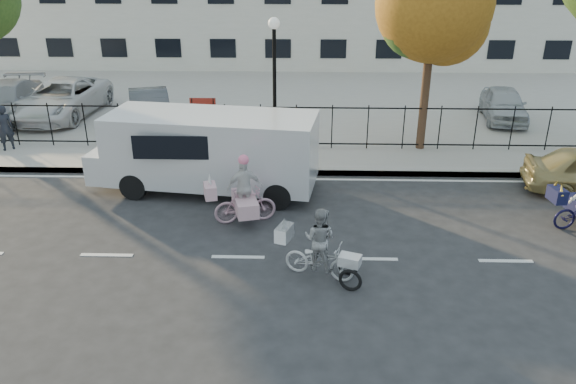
{
  "coord_description": "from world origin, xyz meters",
  "views": [
    {
      "loc": [
        1.46,
        -11.0,
        6.42
      ],
      "look_at": [
        1.1,
        1.2,
        1.1
      ],
      "focal_mm": 35.0,
      "sensor_mm": 36.0,
      "label": 1
    }
  ],
  "objects_px": {
    "lot_car_b": "(62,98)",
    "lot_car_c": "(150,109)",
    "lamppost": "(274,62)",
    "lot_car_d": "(504,104)",
    "white_van": "(208,150)",
    "pedestrian": "(4,128)",
    "lot_car_a": "(5,102)",
    "unicorn_bike": "(244,198)",
    "zebra_trike": "(320,251)"
  },
  "relations": [
    {
      "from": "unicorn_bike",
      "to": "lot_car_b",
      "type": "height_order",
      "value": "unicorn_bike"
    },
    {
      "from": "lamppost",
      "to": "lot_car_a",
      "type": "distance_m",
      "value": 11.62
    },
    {
      "from": "unicorn_bike",
      "to": "lot_car_c",
      "type": "distance_m",
      "value": 8.92
    },
    {
      "from": "lot_car_d",
      "to": "lamppost",
      "type": "bearing_deg",
      "value": -147.02
    },
    {
      "from": "white_van",
      "to": "lot_car_d",
      "type": "relative_size",
      "value": 1.76
    },
    {
      "from": "unicorn_bike",
      "to": "lot_car_d",
      "type": "distance_m",
      "value": 13.0
    },
    {
      "from": "lot_car_a",
      "to": "zebra_trike",
      "type": "bearing_deg",
      "value": -46.41
    },
    {
      "from": "unicorn_bike",
      "to": "white_van",
      "type": "xyz_separation_m",
      "value": [
        -1.18,
        2.02,
        0.57
      ]
    },
    {
      "from": "lamppost",
      "to": "lot_car_c",
      "type": "height_order",
      "value": "lamppost"
    },
    {
      "from": "lamppost",
      "to": "lot_car_d",
      "type": "bearing_deg",
      "value": 24.61
    },
    {
      "from": "lot_car_c",
      "to": "pedestrian",
      "type": "bearing_deg",
      "value": -162.92
    },
    {
      "from": "lamppost",
      "to": "lot_car_b",
      "type": "height_order",
      "value": "lamppost"
    },
    {
      "from": "white_van",
      "to": "pedestrian",
      "type": "bearing_deg",
      "value": 166.12
    },
    {
      "from": "white_van",
      "to": "lot_car_a",
      "type": "height_order",
      "value": "white_van"
    },
    {
      "from": "zebra_trike",
      "to": "lot_car_a",
      "type": "height_order",
      "value": "zebra_trike"
    },
    {
      "from": "lot_car_c",
      "to": "zebra_trike",
      "type": "bearing_deg",
      "value": -76.53
    },
    {
      "from": "pedestrian",
      "to": "lot_car_c",
      "type": "relative_size",
      "value": 0.38
    },
    {
      "from": "lamppost",
      "to": "lot_car_a",
      "type": "xyz_separation_m",
      "value": [
        -10.84,
        3.54,
        -2.25
      ]
    },
    {
      "from": "zebra_trike",
      "to": "white_van",
      "type": "height_order",
      "value": "white_van"
    },
    {
      "from": "zebra_trike",
      "to": "unicorn_bike",
      "type": "relative_size",
      "value": 0.99
    },
    {
      "from": "pedestrian",
      "to": "unicorn_bike",
      "type": "bearing_deg",
      "value": 110.43
    },
    {
      "from": "white_van",
      "to": "lot_car_d",
      "type": "bearing_deg",
      "value": 41.53
    },
    {
      "from": "white_van",
      "to": "lot_car_c",
      "type": "distance_m",
      "value": 6.59
    },
    {
      "from": "unicorn_bike",
      "to": "lot_car_c",
      "type": "xyz_separation_m",
      "value": [
        -4.35,
        7.79,
        0.15
      ]
    },
    {
      "from": "pedestrian",
      "to": "lot_car_c",
      "type": "distance_m",
      "value": 5.03
    },
    {
      "from": "lamppost",
      "to": "lot_car_d",
      "type": "height_order",
      "value": "lamppost"
    },
    {
      "from": "white_van",
      "to": "pedestrian",
      "type": "relative_size",
      "value": 4.25
    },
    {
      "from": "pedestrian",
      "to": "lamppost",
      "type": "bearing_deg",
      "value": 141.14
    },
    {
      "from": "lamppost",
      "to": "zebra_trike",
      "type": "height_order",
      "value": "lamppost"
    },
    {
      "from": "white_van",
      "to": "lot_car_b",
      "type": "bearing_deg",
      "value": 142.83
    },
    {
      "from": "pedestrian",
      "to": "lot_car_c",
      "type": "xyz_separation_m",
      "value": [
        4.14,
        2.86,
        -0.09
      ]
    },
    {
      "from": "zebra_trike",
      "to": "lot_car_a",
      "type": "relative_size",
      "value": 0.37
    },
    {
      "from": "zebra_trike",
      "to": "unicorn_bike",
      "type": "height_order",
      "value": "unicorn_bike"
    },
    {
      "from": "lamppost",
      "to": "lot_car_d",
      "type": "xyz_separation_m",
      "value": [
        8.8,
        4.03,
        -2.33
      ]
    },
    {
      "from": "pedestrian",
      "to": "lot_car_d",
      "type": "relative_size",
      "value": 0.41
    },
    {
      "from": "lot_car_b",
      "to": "white_van",
      "type": "bearing_deg",
      "value": -40.88
    },
    {
      "from": "lot_car_b",
      "to": "pedestrian",
      "type": "bearing_deg",
      "value": -89.91
    },
    {
      "from": "lamppost",
      "to": "pedestrian",
      "type": "relative_size",
      "value": 2.82
    },
    {
      "from": "white_van",
      "to": "lot_car_a",
      "type": "xyz_separation_m",
      "value": [
        -9.12,
        6.54,
        -0.38
      ]
    },
    {
      "from": "lot_car_b",
      "to": "lot_car_c",
      "type": "bearing_deg",
      "value": -13.91
    },
    {
      "from": "lot_car_d",
      "to": "lot_car_c",
      "type": "bearing_deg",
      "value": -166.35
    },
    {
      "from": "unicorn_bike",
      "to": "white_van",
      "type": "relative_size",
      "value": 0.28
    },
    {
      "from": "lot_car_a",
      "to": "pedestrian",
      "type": "bearing_deg",
      "value": -67.6
    },
    {
      "from": "pedestrian",
      "to": "lot_car_a",
      "type": "relative_size",
      "value": 0.31
    },
    {
      "from": "lamppost",
      "to": "white_van",
      "type": "bearing_deg",
      "value": -119.77
    },
    {
      "from": "zebra_trike",
      "to": "white_van",
      "type": "bearing_deg",
      "value": 53.94
    },
    {
      "from": "unicorn_bike",
      "to": "lot_car_a",
      "type": "xyz_separation_m",
      "value": [
        -10.3,
        8.56,
        0.19
      ]
    },
    {
      "from": "zebra_trike",
      "to": "lot_car_a",
      "type": "distance_m",
      "value": 16.45
    },
    {
      "from": "white_van",
      "to": "lot_car_b",
      "type": "height_order",
      "value": "white_van"
    },
    {
      "from": "lot_car_a",
      "to": "lot_car_d",
      "type": "height_order",
      "value": "lot_car_a"
    }
  ]
}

